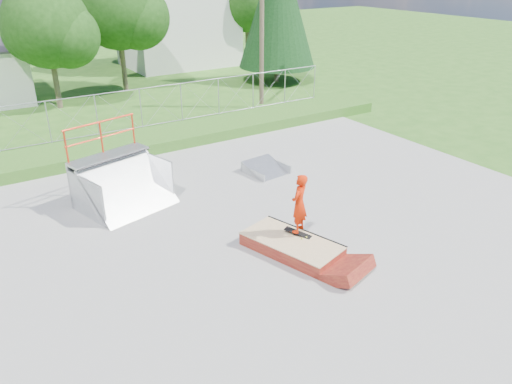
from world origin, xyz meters
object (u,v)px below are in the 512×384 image
at_px(grind_box, 292,246).
at_px(flat_bank_ramp, 266,168).
at_px(quarter_pipe, 123,169).
at_px(skater, 299,206).

xyz_separation_m(grind_box, flat_bank_ramp, (2.59, 5.16, 0.00)).
height_order(quarter_pipe, skater, quarter_pipe).
height_order(quarter_pipe, flat_bank_ramp, quarter_pipe).
distance_m(quarter_pipe, skater, 6.06).
distance_m(grind_box, quarter_pipe, 6.13).
bearing_deg(skater, quarter_pipe, -88.11).
bearing_deg(flat_bank_ramp, skater, -120.69).
distance_m(quarter_pipe, flat_bank_ramp, 5.59).
distance_m(grind_box, flat_bank_ramp, 5.77).
xyz_separation_m(grind_box, skater, (0.32, 0.14, 1.11)).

